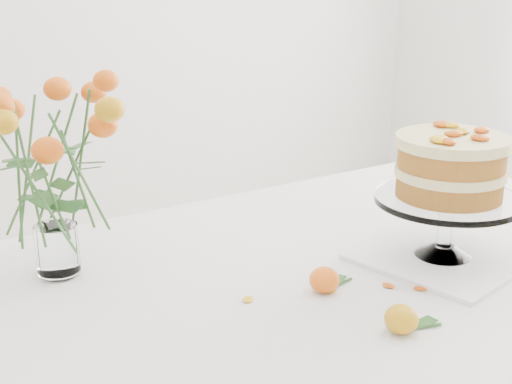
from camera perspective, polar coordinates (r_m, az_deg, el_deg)
table at (r=1.44m, az=7.15°, el=-8.23°), size 1.43×0.93×0.76m
napkin at (r=1.44m, az=14.70°, el=-5.06°), size 0.34×0.34×0.01m
cake_stand at (r=1.38m, az=15.26°, el=1.48°), size 0.28×0.28×0.25m
rose_vase at (r=1.30m, az=-16.26°, el=2.89°), size 0.26×0.26×0.39m
loose_rose_near at (r=1.15m, az=11.57°, el=-9.95°), size 0.10×0.05×0.05m
loose_rose_far at (r=1.26m, az=5.50°, el=-7.01°), size 0.10×0.05×0.05m
stray_petal_a at (r=1.27m, az=5.97°, el=-7.87°), size 0.03×0.02×0.00m
stray_petal_b at (r=1.30m, az=10.55°, el=-7.39°), size 0.03×0.02×0.00m
stray_petal_c at (r=1.30m, az=13.06°, el=-7.55°), size 0.03×0.02×0.00m
stray_petal_d at (r=1.23m, az=-0.65°, el=-8.59°), size 0.03×0.02×0.00m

